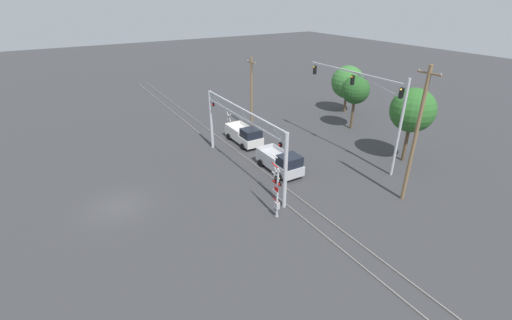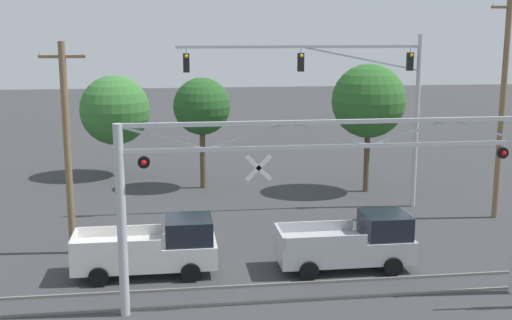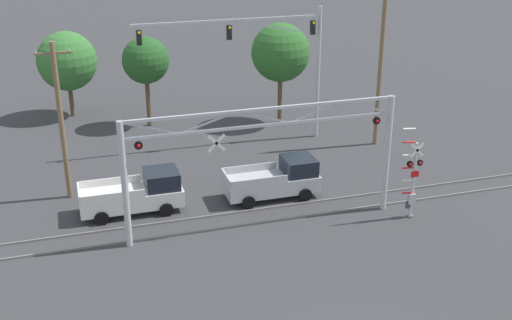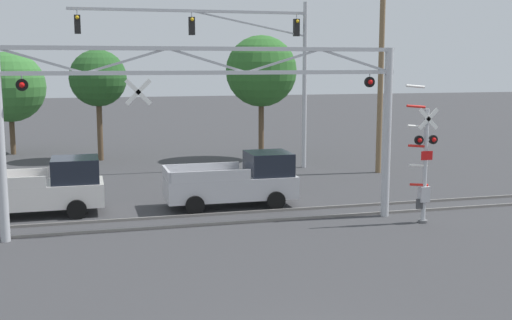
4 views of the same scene
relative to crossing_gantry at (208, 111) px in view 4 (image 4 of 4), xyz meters
The scene contains 11 objects.
rail_track_near 4.03m from the crossing_gantry, 87.63° to the left, with size 80.00×0.08×0.10m, color gray.
rail_track_far 4.37m from the crossing_gantry, 89.61° to the left, with size 80.00×0.08×0.10m, color gray.
crossing_gantry is the anchor object (origin of this frame).
crossing_signal_mast 7.91m from the crossing_gantry, ahead, with size 1.30×0.35×4.97m.
traffic_signal_span 12.55m from the crossing_gantry, 68.31° to the left, with size 12.35×0.39×8.91m.
pickup_truck_lead 4.73m from the crossing_gantry, 60.21° to the left, with size 5.18×2.29×2.14m.
pickup_truck_following 7.44m from the crossing_gantry, 148.58° to the left, with size 5.32×2.29×2.14m.
utility_pole_right 14.03m from the crossing_gantry, 39.77° to the left, with size 1.80×0.28×10.75m.
background_tree_beyond_span 22.75m from the crossing_gantry, 111.90° to the left, with size 4.37×4.37×6.41m.
background_tree_far_left_verge 17.44m from the crossing_gantry, 100.66° to the left, with size 3.30×3.30×6.48m.
background_tree_far_right_verge 16.21m from the crossing_gantry, 68.09° to the left, with size 4.16×4.16×7.31m.
Camera 4 is at (-4.07, -10.29, 5.70)m, focal length 45.00 mm.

